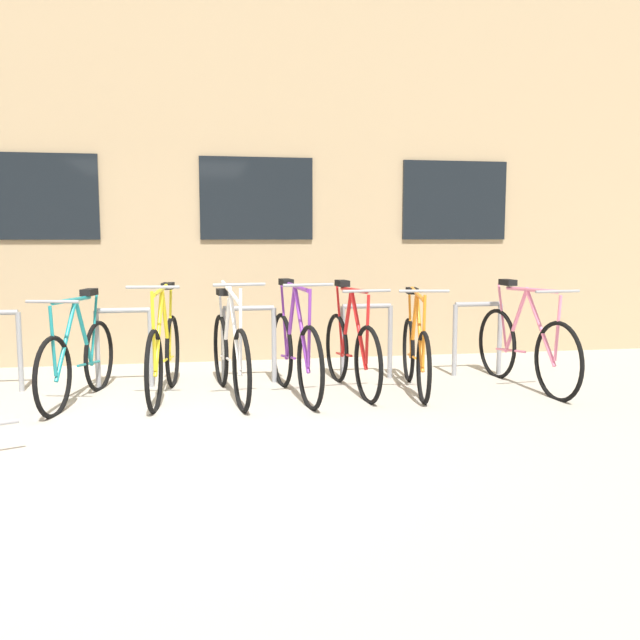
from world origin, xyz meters
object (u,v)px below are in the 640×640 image
(bicycle_purple, at_px, (295,353))
(bicycle_white, at_px, (230,354))
(bicycle_yellow, at_px, (164,355))
(bicycle_orange, at_px, (416,352))
(bicycle_pink, at_px, (525,347))
(bicycle_red, at_px, (351,350))
(bicycle_teal, at_px, (78,360))

(bicycle_purple, relative_size, bicycle_white, 0.95)
(bicycle_yellow, height_order, bicycle_white, bicycle_white)
(bicycle_purple, xyz_separation_m, bicycle_orange, (1.16, 0.04, -0.03))
(bicycle_purple, bearing_deg, bicycle_pink, -0.47)
(bicycle_orange, xyz_separation_m, bicycle_white, (-1.74, 0.05, 0.02))
(bicycle_purple, xyz_separation_m, bicycle_pink, (2.24, -0.02, -0.00))
(bicycle_white, bearing_deg, bicycle_red, 2.64)
(bicycle_purple, xyz_separation_m, bicycle_white, (-0.58, 0.08, -0.01))
(bicycle_teal, xyz_separation_m, bicycle_white, (1.34, -0.03, 0.02))
(bicycle_purple, bearing_deg, bicycle_white, 172.06)
(bicycle_teal, relative_size, bicycle_white, 0.91)
(bicycle_orange, xyz_separation_m, bicycle_yellow, (-2.34, 0.12, 0.02))
(bicycle_red, relative_size, bicycle_pink, 0.92)
(bicycle_purple, relative_size, bicycle_orange, 1.05)
(bicycle_yellow, bearing_deg, bicycle_teal, -176.55)
(bicycle_yellow, bearing_deg, bicycle_red, -0.75)
(bicycle_teal, bearing_deg, bicycle_red, 0.51)
(bicycle_red, distance_m, bicycle_pink, 1.69)
(bicycle_yellow, xyz_separation_m, bicycle_red, (1.74, -0.02, -0.01))
(bicycle_teal, bearing_deg, bicycle_purple, -3.34)
(bicycle_yellow, bearing_deg, bicycle_pink, -2.93)
(bicycle_orange, xyz_separation_m, bicycle_teal, (-3.08, 0.08, 0.01))
(bicycle_purple, xyz_separation_m, bicycle_red, (0.56, 0.13, -0.01))
(bicycle_orange, distance_m, bicycle_white, 1.74)
(bicycle_pink, bearing_deg, bicycle_orange, 177.13)
(bicycle_red, relative_size, bicycle_white, 0.93)
(bicycle_teal, bearing_deg, bicycle_white, -1.31)
(bicycle_orange, bearing_deg, bicycle_yellow, 177.05)
(bicycle_pink, height_order, bicycle_teal, bicycle_pink)
(bicycle_yellow, distance_m, bicycle_teal, 0.74)
(bicycle_yellow, relative_size, bicycle_white, 0.96)
(bicycle_yellow, height_order, bicycle_red, bicycle_yellow)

